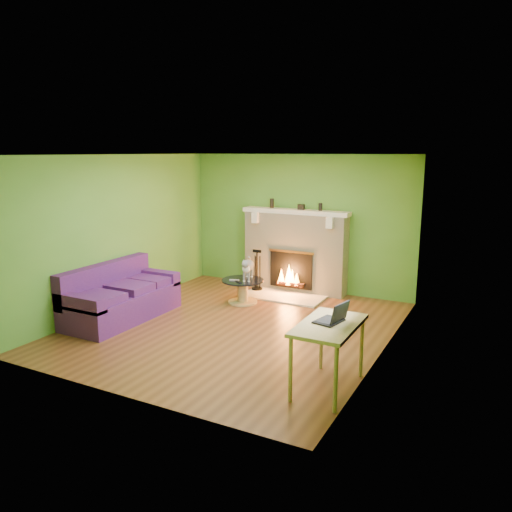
{
  "coord_description": "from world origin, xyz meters",
  "views": [
    {
      "loc": [
        3.67,
        -6.31,
        2.65
      ],
      "look_at": [
        0.16,
        0.4,
        1.06
      ],
      "focal_mm": 35.0,
      "sensor_mm": 36.0,
      "label": 1
    }
  ],
  "objects": [
    {
      "name": "cat",
      "position": [
        -0.42,
        1.2,
        0.63
      ],
      "size": [
        0.46,
        0.72,
        0.42
      ],
      "primitive_type": null,
      "rotation": [
        0.0,
        0.0,
        0.34
      ],
      "color": "#5F5E63",
      "rests_on": "coffee_table"
    },
    {
      "name": "laptop",
      "position": [
        1.93,
        -1.23,
        0.9
      ],
      "size": [
        0.35,
        0.38,
        0.25
      ],
      "primitive_type": null,
      "rotation": [
        0.0,
        0.0,
        -0.21
      ],
      "color": "black",
      "rests_on": "desk"
    },
    {
      "name": "window_frame",
      "position": [
        2.24,
        -0.9,
        1.55
      ],
      "size": [
        0.0,
        1.2,
        1.2
      ],
      "primitive_type": "plane",
      "rotation": [
        1.57,
        0.0,
        -1.57
      ],
      "color": "silver",
      "rests_on": "wall_right"
    },
    {
      "name": "wall_right",
      "position": [
        2.25,
        0.0,
        1.3
      ],
      "size": [
        0.0,
        5.0,
        5.0
      ],
      "primitive_type": "plane",
      "rotation": [
        1.57,
        0.0,
        -1.57
      ],
      "color": "#48852B",
      "rests_on": "floor"
    },
    {
      "name": "wall_left",
      "position": [
        -2.25,
        0.0,
        1.3
      ],
      "size": [
        0.0,
        5.0,
        5.0
      ],
      "primitive_type": "plane",
      "rotation": [
        1.57,
        0.0,
        1.57
      ],
      "color": "#48852B",
      "rests_on": "floor"
    },
    {
      "name": "window_pane",
      "position": [
        2.23,
        -0.9,
        1.55
      ],
      "size": [
        0.0,
        1.06,
        1.06
      ],
      "primitive_type": "plane",
      "rotation": [
        1.57,
        0.0,
        -1.57
      ],
      "color": "white",
      "rests_on": "wall_right"
    },
    {
      "name": "remote_black",
      "position": [
        -0.48,
        0.97,
        0.43
      ],
      "size": [
        0.16,
        0.12,
        0.02
      ],
      "primitive_type": "cube",
      "rotation": [
        0.0,
        0.0,
        -0.55
      ],
      "color": "black",
      "rests_on": "coffee_table"
    },
    {
      "name": "wall_back",
      "position": [
        0.0,
        2.5,
        1.3
      ],
      "size": [
        5.0,
        0.0,
        5.0
      ],
      "primitive_type": "plane",
      "rotation": [
        1.57,
        0.0,
        0.0
      ],
      "color": "#48852B",
      "rests_on": "floor"
    },
    {
      "name": "remote_silver",
      "position": [
        -0.6,
        1.03,
        0.43
      ],
      "size": [
        0.18,
        0.08,
        0.02
      ],
      "primitive_type": "cube",
      "rotation": [
        0.0,
        0.0,
        0.23
      ],
      "color": "#959598",
      "rests_on": "coffee_table"
    },
    {
      "name": "wall_front",
      "position": [
        0.0,
        -2.5,
        1.3
      ],
      "size": [
        5.0,
        0.0,
        5.0
      ],
      "primitive_type": "plane",
      "rotation": [
        -1.57,
        0.0,
        0.0
      ],
      "color": "#48852B",
      "rests_on": "floor"
    },
    {
      "name": "fireplace",
      "position": [
        0.0,
        2.32,
        0.77
      ],
      "size": [
        2.1,
        0.46,
        1.58
      ],
      "color": "beige",
      "rests_on": "floor"
    },
    {
      "name": "desk",
      "position": [
        1.95,
        -1.28,
        0.68
      ],
      "size": [
        0.61,
        1.05,
        0.78
      ],
      "color": "tan",
      "rests_on": "floor"
    },
    {
      "name": "floor",
      "position": [
        0.0,
        0.0,
        0.0
      ],
      "size": [
        5.0,
        5.0,
        0.0
      ],
      "primitive_type": "plane",
      "color": "brown",
      "rests_on": "ground"
    },
    {
      "name": "hearth",
      "position": [
        0.0,
        1.8,
        0.01
      ],
      "size": [
        1.5,
        0.75,
        0.03
      ],
      "primitive_type": "cube",
      "color": "beige",
      "rests_on": "floor"
    },
    {
      "name": "mantel_box",
      "position": [
        0.11,
        2.33,
        1.63
      ],
      "size": [
        0.12,
        0.08,
        0.1
      ],
      "primitive_type": "cube",
      "color": "black",
      "rests_on": "mantel"
    },
    {
      "name": "mantel",
      "position": [
        0.0,
        2.3,
        1.54
      ],
      "size": [
        2.1,
        0.28,
        0.08
      ],
      "primitive_type": "cube",
      "color": "silver",
      "rests_on": "fireplace"
    },
    {
      "name": "fire_tools",
      "position": [
        -0.63,
        1.95,
        0.42
      ],
      "size": [
        0.21,
        0.21,
        0.79
      ],
      "primitive_type": null,
      "color": "black",
      "rests_on": "hearth"
    },
    {
      "name": "mantel_vase_right",
      "position": [
        0.49,
        2.33,
        1.65
      ],
      "size": [
        0.07,
        0.07,
        0.14
      ],
      "primitive_type": "cylinder",
      "color": "black",
      "rests_on": "mantel"
    },
    {
      "name": "mantel_vase_left",
      "position": [
        -0.5,
        2.33,
        1.67
      ],
      "size": [
        0.08,
        0.08,
        0.18
      ],
      "primitive_type": "cylinder",
      "color": "black",
      "rests_on": "mantel"
    },
    {
      "name": "coffee_table",
      "position": [
        -0.5,
        1.15,
        0.24
      ],
      "size": [
        0.75,
        0.75,
        0.42
      ],
      "color": "tan",
      "rests_on": "floor"
    },
    {
      "name": "sofa",
      "position": [
        -1.86,
        -0.49,
        0.34
      ],
      "size": [
        0.89,
        1.95,
        0.88
      ],
      "color": "#461960",
      "rests_on": "floor"
    },
    {
      "name": "ceiling",
      "position": [
        0.0,
        0.0,
        2.6
      ],
      "size": [
        5.0,
        5.0,
        0.0
      ],
      "primitive_type": "plane",
      "rotation": [
        3.14,
        0.0,
        0.0
      ],
      "color": "white",
      "rests_on": "wall_back"
    }
  ]
}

